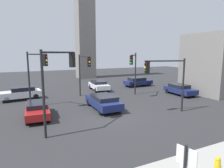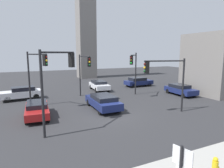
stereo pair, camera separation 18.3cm
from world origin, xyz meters
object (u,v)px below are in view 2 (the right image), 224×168
Objects in this scene: traffic_light_3 at (165,74)px; car_2 at (138,82)px; car_7 at (37,109)px; traffic_light_1 at (134,66)px; car_5 at (180,89)px; car_6 at (99,85)px; fire_hydrant at (215,168)px; traffic_light_2 at (58,74)px; traffic_light_4 at (84,67)px; car_1 at (22,93)px; traffic_light_0 at (37,69)px; car_4 at (103,101)px.

traffic_light_3 reaches higher than car_2.
traffic_light_1 is at bearing 110.33° from car_7.
car_5 is 10.87m from car_6.
car_6 is 1.03× the size of car_7.
traffic_light_3 is 5.31× the size of fire_hydrant.
traffic_light_1 reaches higher than car_2.
traffic_light_4 is (4.34, 8.28, -0.25)m from traffic_light_2.
car_5 is at bearing 115.86° from traffic_light_1.
car_1 is (-2.25, 10.81, -3.13)m from traffic_light_2.
car_1 reaches higher than car_6.
traffic_light_4 is (-5.70, 1.37, -0.05)m from traffic_light_1.
traffic_light_1 is 1.10× the size of traffic_light_3.
traffic_light_3 is 9.79m from fire_hydrant.
traffic_light_1 is at bearing 56.98° from traffic_light_0.
traffic_light_2 reaches higher than car_5.
car_7 is (-5.53, -4.70, -2.97)m from traffic_light_4.
car_6 is at bearing 139.39° from traffic_light_4.
car_4 is at bearing -14.43° from car_6.
car_1 is at bearing -29.83° from traffic_light_3.
traffic_light_0 is 1.12× the size of traffic_light_3.
car_5 is 17.07m from car_7.
car_4 is 1.07× the size of car_6.
car_2 is (4.46, 5.81, -2.94)m from traffic_light_1.
car_1 is (-1.42, 4.34, -3.00)m from traffic_light_0.
car_1 reaches higher than car_2.
traffic_light_0 is at bearing 61.07° from traffic_light_2.
traffic_light_2 is at bearing -139.16° from car_2.
car_5 is (11.48, -3.19, -2.94)m from traffic_light_4.
car_5 is 0.99× the size of car_7.
car_7 is (-0.36, -2.89, -3.09)m from traffic_light_0.
traffic_light_4 is (5.17, 1.80, -0.13)m from traffic_light_0.
traffic_light_3 is 15.76m from car_1.
traffic_light_0 is 10.88m from traffic_light_1.
car_4 is at bearing -23.37° from traffic_light_3.
traffic_light_3 reaches higher than car_1.
traffic_light_0 is at bearing -19.10° from traffic_light_3.
traffic_light_1 is 12.09m from car_7.
traffic_light_2 reaches higher than fire_hydrant.
car_6 is (-1.32, 12.19, -2.73)m from traffic_light_3.
traffic_light_3 reaches higher than car_7.
traffic_light_0 is 5.48m from traffic_light_4.
traffic_light_0 is at bearing -91.77° from car_5.
traffic_light_0 is 5.46m from car_1.
car_1 is at bearing 110.34° from fire_hydrant.
traffic_light_0 is 16.99m from car_5.
traffic_light_4 reaches higher than car_6.
traffic_light_4 is at bearing -102.54° from car_5.
car_1 is at bearing -76.43° from car_6.
traffic_light_2 is at bearing -12.15° from traffic_light_1.
traffic_light_0 reaches higher than traffic_light_4.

